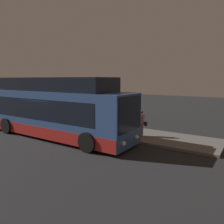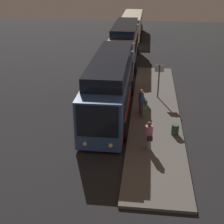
% 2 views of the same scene
% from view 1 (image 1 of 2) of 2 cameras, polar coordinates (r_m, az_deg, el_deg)
% --- Properties ---
extents(ground, '(80.00, 80.00, 0.00)m').
position_cam_1_polar(ground, '(15.21, -15.63, -6.08)').
color(ground, '#232326').
extents(platform, '(20.00, 3.33, 0.15)m').
position_cam_1_polar(platform, '(17.43, -7.52, -3.70)').
color(platform, '#605B56').
rests_on(platform, ground).
extents(bus_lead, '(11.40, 2.85, 3.87)m').
position_cam_1_polar(bus_lead, '(14.79, -15.09, 0.46)').
color(bus_lead, '#33518C').
rests_on(bus_lead, ground).
extents(passenger_boarding, '(0.64, 0.49, 1.68)m').
position_cam_1_polar(passenger_boarding, '(14.02, 7.68, -2.69)').
color(passenger_boarding, gray).
rests_on(passenger_boarding, platform).
extents(passenger_waiting, '(0.38, 0.55, 1.72)m').
position_cam_1_polar(passenger_waiting, '(16.14, -8.30, -1.05)').
color(passenger_waiting, '#4C476B').
rests_on(passenger_waiting, platform).
extents(suitcase, '(0.45, 0.26, 0.88)m').
position_cam_1_polar(suitcase, '(16.13, -6.33, -3.24)').
color(suitcase, '#598C59').
rests_on(suitcase, platform).
extents(sign_post, '(0.10, 0.69, 2.62)m').
position_cam_1_polar(sign_post, '(18.94, -12.65, 2.49)').
color(sign_post, '#4C4C51').
rests_on(sign_post, platform).
extents(trash_bin, '(0.44, 0.44, 0.65)m').
position_cam_1_polar(trash_bin, '(16.34, 4.28, -3.05)').
color(trash_bin, '#2D4C33').
rests_on(trash_bin, platform).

